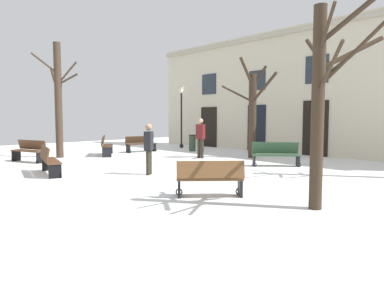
{
  "coord_description": "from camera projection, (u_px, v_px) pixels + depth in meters",
  "views": [
    {
      "loc": [
        9.82,
        -7.53,
        1.88
      ],
      "look_at": [
        0.0,
        1.65,
        0.83
      ],
      "focal_mm": 32.64,
      "sensor_mm": 36.0,
      "label": 1
    }
  ],
  "objects": [
    {
      "name": "ground_plane",
      "position": [
        158.0,
        170.0,
        12.43
      ],
      "size": [
        30.41,
        30.41,
        0.0
      ],
      "primitive_type": "plane",
      "color": "white"
    },
    {
      "name": "building_facade",
      "position": [
        288.0,
        90.0,
        17.91
      ],
      "size": [
        19.01,
        0.6,
        6.38
      ],
      "color": "beige",
      "rests_on": "ground"
    },
    {
      "name": "tree_near_facade",
      "position": [
        253.0,
        111.0,
        15.81
      ],
      "size": [
        2.63,
        1.3,
        4.49
      ],
      "color": "#382B1E",
      "rests_on": "ground"
    },
    {
      "name": "tree_right_of_center",
      "position": [
        58.0,
        99.0,
        15.94
      ],
      "size": [
        1.55,
        1.77,
        5.24
      ],
      "color": "#423326",
      "rests_on": "ground"
    },
    {
      "name": "tree_left_of_center",
      "position": [
        322.0,
        97.0,
        6.95
      ],
      "size": [
        2.11,
        1.87,
        4.17
      ],
      "color": "#382B1E",
      "rests_on": "ground"
    },
    {
      "name": "streetlamp",
      "position": [
        181.0,
        110.0,
        21.06
      ],
      "size": [
        0.3,
        0.3,
        3.74
      ],
      "color": "black",
      "rests_on": "ground"
    },
    {
      "name": "litter_bin",
      "position": [
        192.0,
        143.0,
        19.13
      ],
      "size": [
        0.39,
        0.39,
        0.89
      ],
      "color": "#2D3D2D",
      "rests_on": "ground"
    },
    {
      "name": "bench_facing_shops",
      "position": [
        106.0,
        145.0,
        16.99
      ],
      "size": [
        1.83,
        1.41,
        0.96
      ],
      "rotation": [
        0.0,
        0.0,
        2.58
      ],
      "color": "#3D2819",
      "rests_on": "ground"
    },
    {
      "name": "bench_near_lamp",
      "position": [
        210.0,
        178.0,
        8.16
      ],
      "size": [
        1.38,
        1.5,
        0.88
      ],
      "rotation": [
        0.0,
        0.0,
        4.0
      ],
      "color": "brown",
      "rests_on": "ground"
    },
    {
      "name": "bench_back_to_back_left",
      "position": [
        49.0,
        160.0,
        11.38
      ],
      "size": [
        1.96,
        0.9,
        0.93
      ],
      "rotation": [
        0.0,
        0.0,
        2.9
      ],
      "color": "#51331E",
      "rests_on": "ground"
    },
    {
      "name": "bench_near_center_tree",
      "position": [
        276.0,
        154.0,
        13.33
      ],
      "size": [
        1.63,
        1.59,
        0.92
      ],
      "rotation": [
        0.0,
        0.0,
        0.77
      ],
      "color": "#2D4C33",
      "rests_on": "ground"
    },
    {
      "name": "bench_by_litter_bin",
      "position": [
        29.0,
        151.0,
        14.55
      ],
      "size": [
        1.74,
        1.0,
        0.91
      ],
      "rotation": [
        0.0,
        0.0,
        0.33
      ],
      "color": "#51331E",
      "rests_on": "ground"
    },
    {
      "name": "bench_back_to_back_right",
      "position": [
        141.0,
        144.0,
        18.68
      ],
      "size": [
        0.72,
        1.71,
        0.85
      ],
      "rotation": [
        0.0,
        0.0,
        1.44
      ],
      "color": "#3D2819",
      "rests_on": "ground"
    },
    {
      "name": "person_crossing_plaza",
      "position": [
        201.0,
        136.0,
        15.8
      ],
      "size": [
        0.41,
        0.28,
        1.81
      ],
      "rotation": [
        0.0,
        0.0,
        3.3
      ],
      "color": "#2D271E",
      "rests_on": "ground"
    },
    {
      "name": "person_strolling",
      "position": [
        149.0,
        147.0,
        11.29
      ],
      "size": [
        0.41,
        0.44,
        1.66
      ],
      "rotation": [
        0.0,
        0.0,
        5.37
      ],
      "color": "#2D271E",
      "rests_on": "ground"
    }
  ]
}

